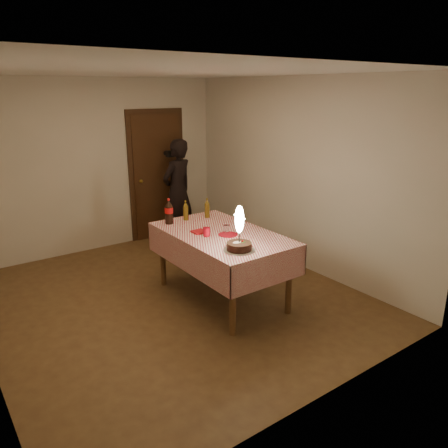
# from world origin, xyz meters

# --- Properties ---
(ground) EXTENTS (4.00, 4.50, 0.01)m
(ground) POSITION_xyz_m (0.00, 0.00, 0.00)
(ground) COLOR brown
(ground) RESTS_ON ground
(room_shell) EXTENTS (4.04, 4.54, 2.62)m
(room_shell) POSITION_xyz_m (0.03, 0.08, 1.65)
(room_shell) COLOR beige
(room_shell) RESTS_ON ground
(dining_table) EXTENTS (1.02, 1.72, 0.83)m
(dining_table) POSITION_xyz_m (0.49, -0.32, 0.72)
(dining_table) COLOR brown
(dining_table) RESTS_ON ground
(birthday_cake) EXTENTS (0.32, 0.32, 0.48)m
(birthday_cake) POSITION_xyz_m (0.31, -0.89, 0.96)
(birthday_cake) COLOR white
(birthday_cake) RESTS_ON dining_table
(red_plate) EXTENTS (0.22, 0.22, 0.01)m
(red_plate) POSITION_xyz_m (0.51, -0.43, 0.84)
(red_plate) COLOR #AD0C1B
(red_plate) RESTS_ON dining_table
(red_cup) EXTENTS (0.08, 0.08, 0.10)m
(red_cup) POSITION_xyz_m (0.29, -0.32, 0.88)
(red_cup) COLOR #B80C1E
(red_cup) RESTS_ON dining_table
(clear_cup) EXTENTS (0.07, 0.07, 0.09)m
(clear_cup) POSITION_xyz_m (0.54, -0.35, 0.88)
(clear_cup) COLOR white
(clear_cup) RESTS_ON dining_table
(napkin_stack) EXTENTS (0.15, 0.15, 0.02)m
(napkin_stack) POSITION_xyz_m (0.29, -0.16, 0.84)
(napkin_stack) COLOR red
(napkin_stack) RESTS_ON dining_table
(cola_bottle) EXTENTS (0.10, 0.10, 0.32)m
(cola_bottle) POSITION_xyz_m (0.18, 0.35, 0.98)
(cola_bottle) COLOR black
(cola_bottle) RESTS_ON dining_table
(amber_bottle_left) EXTENTS (0.06, 0.06, 0.25)m
(amber_bottle_left) POSITION_xyz_m (0.43, 0.37, 0.95)
(amber_bottle_left) COLOR #59400F
(amber_bottle_left) RESTS_ON dining_table
(amber_bottle_right) EXTENTS (0.06, 0.06, 0.25)m
(amber_bottle_right) POSITION_xyz_m (0.71, 0.30, 0.95)
(amber_bottle_right) COLOR #59400F
(amber_bottle_right) RESTS_ON dining_table
(photographer) EXTENTS (0.70, 0.57, 1.67)m
(photographer) POSITION_xyz_m (1.17, 1.85, 0.84)
(photographer) COLOR black
(photographer) RESTS_ON ground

